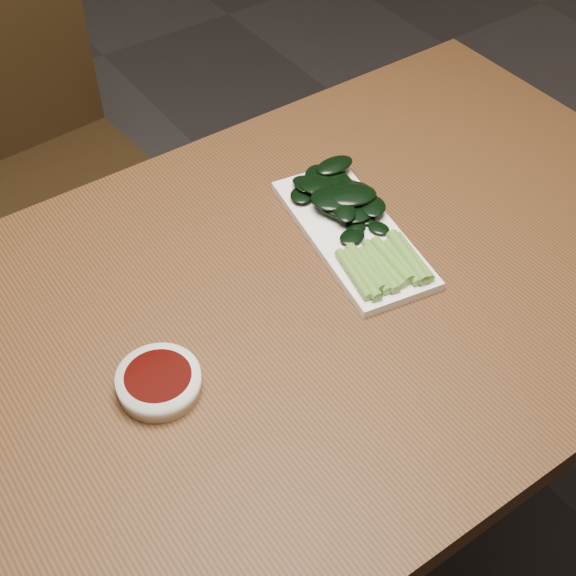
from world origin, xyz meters
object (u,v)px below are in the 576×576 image
(table, at_px, (284,335))
(gai_lan, at_px, (350,209))
(sauce_bowl, at_px, (159,382))
(chair_far, at_px, (49,151))
(serving_plate, at_px, (352,233))

(table, relative_size, gai_lan, 4.53)
(table, xyz_separation_m, sauce_bowl, (-0.21, -0.03, 0.09))
(chair_far, height_order, gai_lan, chair_far)
(chair_far, distance_m, serving_plate, 0.90)
(table, height_order, sauce_bowl, sauce_bowl)
(serving_plate, bearing_deg, table, -162.26)
(chair_far, height_order, serving_plate, chair_far)
(gai_lan, bearing_deg, chair_far, 104.66)
(chair_far, distance_m, gai_lan, 0.88)
(gai_lan, bearing_deg, serving_plate, -118.70)
(table, xyz_separation_m, serving_plate, (0.16, 0.05, 0.08))
(table, relative_size, sauce_bowl, 13.07)
(table, bearing_deg, gai_lan, 24.32)
(chair_far, bearing_deg, sauce_bowl, -105.18)
(sauce_bowl, height_order, serving_plate, sauce_bowl)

